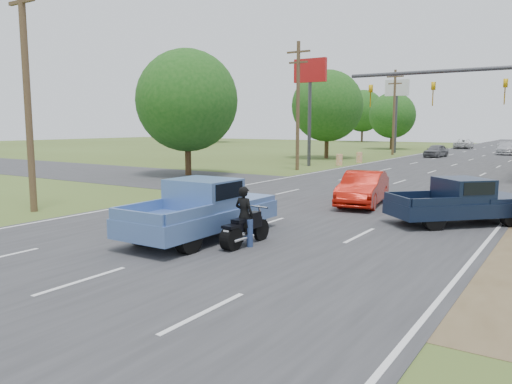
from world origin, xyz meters
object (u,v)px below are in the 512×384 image
Objects in this scene: blue_pickup at (204,208)px; navy_pickup at (463,201)px; distant_car_white at (464,144)px; rider at (244,218)px; distant_car_grey at (436,151)px; red_convertible at (363,189)px; motorcycle at (243,230)px; distant_car_silver at (506,148)px.

blue_pickup reaches higher than navy_pickup.
blue_pickup is 68.66m from distant_car_white.
distant_car_grey is (-5.29, 45.47, -0.13)m from rider.
red_convertible is 0.81× the size of blue_pickup.
motorcycle is at bearing 92.22° from distant_car_white.
distant_car_white is at bearing 112.77° from distant_car_silver.
rider is 69.09m from distant_car_white.
motorcycle is at bearing -11.22° from blue_pickup.
motorcycle is 0.42× the size of distant_car_silver.
red_convertible is 9.06m from blue_pickup.
red_convertible is 0.92× the size of navy_pickup.
navy_pickup reaches higher than distant_car_grey.
rider is 8.52m from navy_pickup.
blue_pickup reaches higher than distant_car_grey.
distant_car_white is (-6.91, 59.61, -0.03)m from red_convertible.
blue_pickup is at bearing -89.28° from navy_pickup.
rider is at bearing 90.00° from motorcycle.
rider is 0.32× the size of distant_car_silver.
motorcycle is 55.35m from distant_car_silver.
blue_pickup reaches higher than red_convertible.
distant_car_grey is at bearing 90.22° from distant_car_white.
distant_car_silver is (0.61, 55.29, -0.08)m from rider.
rider is 0.34× the size of navy_pickup.
navy_pickup is 39.67m from distant_car_grey.
red_convertible is at bearing 93.23° from distant_car_white.
rider reaches higher than red_convertible.
red_convertible is 0.86× the size of distant_car_silver.
navy_pickup is at bearing -33.88° from red_convertible.
rider reaches higher than distant_car_silver.
rider reaches higher than distant_car_grey.
navy_pickup is at bearing -69.00° from distant_car_grey.
distant_car_grey is 0.80× the size of distant_car_white.
motorcycle is at bearing -96.53° from distant_car_silver.
red_convertible is at bearing -159.93° from navy_pickup.
motorcycle is (-0.16, -9.20, -0.26)m from red_convertible.
rider is 1.76m from blue_pickup.
distant_car_silver is at bearing 79.77° from red_convertible.
motorcycle is at bearing 90.00° from rider.
blue_pickup is 9.39m from navy_pickup.
distant_car_white is at bearing 99.97° from distant_car_grey.
distant_car_grey is (-3.55, 45.18, -0.24)m from blue_pickup.
distant_car_white is (-7.36, 13.46, -0.04)m from distant_car_silver.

